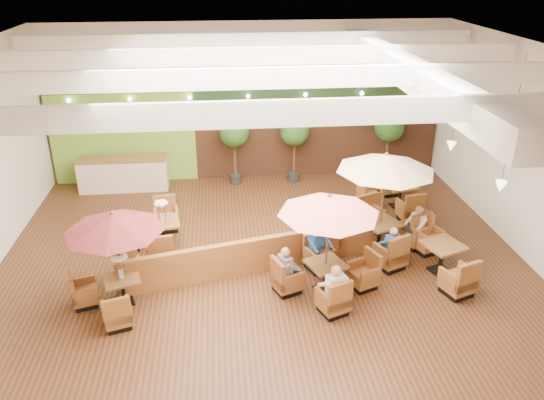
{
  "coord_description": "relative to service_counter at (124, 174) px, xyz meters",
  "views": [
    {
      "loc": [
        -1.0,
        -12.31,
        7.5
      ],
      "look_at": [
        0.3,
        0.5,
        1.5
      ],
      "focal_mm": 35.0,
      "sensor_mm": 36.0,
      "label": 1
    }
  ],
  "objects": [
    {
      "name": "room",
      "position": [
        4.65,
        -3.88,
        3.05
      ],
      "size": [
        14.04,
        14.0,
        5.52
      ],
      "color": "#381E0F",
      "rests_on": "ground"
    },
    {
      "name": "table_0",
      "position": [
        0.92,
        -6.76,
        1.16
      ],
      "size": [
        2.37,
        2.5,
        2.43
      ],
      "rotation": [
        0.0,
        0.0,
        0.3
      ],
      "color": "brown",
      "rests_on": "ground"
    },
    {
      "name": "table_1",
      "position": [
        5.79,
        -6.7,
        1.18
      ],
      "size": [
        2.69,
        2.69,
        2.58
      ],
      "rotation": [
        0.0,
        0.0,
        0.38
      ],
      "color": "brown",
      "rests_on": "ground"
    },
    {
      "name": "service_counter",
      "position": [
        0.0,
        0.0,
        0.0
      ],
      "size": [
        3.0,
        0.75,
        1.18
      ],
      "color": "beige",
      "rests_on": "ground"
    },
    {
      "name": "table_2",
      "position": [
        7.67,
        -4.85,
        1.33
      ],
      "size": [
        2.97,
        2.97,
        2.84
      ],
      "rotation": [
        0.0,
        0.0,
        0.41
      ],
      "color": "brown",
      "rests_on": "ground"
    },
    {
      "name": "topiary_2",
      "position": [
        9.38,
        0.2,
        1.23
      ],
      "size": [
        1.05,
        1.05,
        2.43
      ],
      "color": "black",
      "rests_on": "ground"
    },
    {
      "name": "diner_1",
      "position": [
        5.79,
        -5.76,
        0.18
      ],
      "size": [
        0.46,
        0.45,
        0.82
      ],
      "rotation": [
        0.0,
        0.0,
        3.65
      ],
      "color": "#265FA5",
      "rests_on": "ground"
    },
    {
      "name": "topiary_1",
      "position": [
        5.98,
        0.2,
        1.17
      ],
      "size": [
        1.01,
        1.01,
        2.35
      ],
      "color": "black",
      "rests_on": "ground"
    },
    {
      "name": "diner_2",
      "position": [
        4.85,
        -6.7,
        0.17
      ],
      "size": [
        0.41,
        0.43,
        0.78
      ],
      "rotation": [
        0.0,
        0.0,
        5.14
      ],
      "color": "gray",
      "rests_on": "ground"
    },
    {
      "name": "diner_3",
      "position": [
        7.67,
        -5.89,
        0.16
      ],
      "size": [
        0.4,
        0.36,
        0.75
      ],
      "rotation": [
        0.0,
        0.0,
        0.26
      ],
      "color": "#265FA5",
      "rests_on": "ground"
    },
    {
      "name": "diner_4",
      "position": [
        8.71,
        -4.85,
        0.16
      ],
      "size": [
        0.41,
        0.43,
        0.75
      ],
      "rotation": [
        0.0,
        0.0,
        2.09
      ],
      "color": "white",
      "rests_on": "ground"
    },
    {
      "name": "table_3",
      "position": [
        1.44,
        -4.17,
        -0.12
      ],
      "size": [
        1.9,
        2.76,
        1.57
      ],
      "rotation": [
        0.0,
        0.0,
        0.17
      ],
      "color": "brown",
      "rests_on": "ground"
    },
    {
      "name": "table_5",
      "position": [
        8.79,
        -2.33,
        -0.21
      ],
      "size": [
        1.88,
        2.75,
        1.0
      ],
      "rotation": [
        0.0,
        0.0,
        0.14
      ],
      "color": "brown",
      "rests_on": "ground"
    },
    {
      "name": "booth_divider",
      "position": [
        4.13,
        -5.73,
        -0.11
      ],
      "size": [
        6.76,
        1.78,
        0.96
      ],
      "primitive_type": "cube",
      "rotation": [
        0.0,
        0.0,
        0.23
      ],
      "color": "brown",
      "rests_on": "ground"
    },
    {
      "name": "topiary_0",
      "position": [
        3.87,
        0.2,
        1.2
      ],
      "size": [
        1.03,
        1.03,
        2.4
      ],
      "color": "black",
      "rests_on": "ground"
    },
    {
      "name": "table_4",
      "position": [
        8.92,
        -6.2,
        -0.19
      ],
      "size": [
        1.18,
        2.91,
        1.02
      ],
      "rotation": [
        0.0,
        0.0,
        0.35
      ],
      "color": "brown",
      "rests_on": "ground"
    },
    {
      "name": "diner_0",
      "position": [
        5.79,
        -7.64,
        0.19
      ],
      "size": [
        0.46,
        0.42,
        0.84
      ],
      "rotation": [
        0.0,
        0.0,
        0.33
      ],
      "color": "white",
      "rests_on": "ground"
    }
  ]
}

